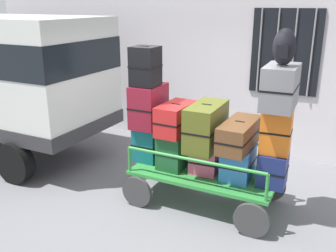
{
  "coord_description": "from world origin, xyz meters",
  "views": [
    {
      "loc": [
        2.07,
        -4.56,
        2.85
      ],
      "look_at": [
        -0.31,
        0.16,
        1.12
      ],
      "focal_mm": 40.55,
      "sensor_mm": 36.0,
      "label": 1
    }
  ],
  "objects_px": {
    "suitcase_right_middle": "(276,131)",
    "suitcase_center_bottom": "(205,160)",
    "suitcase_midright_bottom": "(238,162)",
    "suitcase_left_bottom": "(148,144)",
    "luggage_cart": "(205,178)",
    "suitcase_midright_middle": "(239,135)",
    "suitcase_center_middle": "(206,126)",
    "suitcase_left_top": "(145,66)",
    "suitcase_left_middle": "(149,106)",
    "suitcase_right_bottom": "(272,169)",
    "suitcase_right_top": "(280,87)",
    "suitcase_midleft_bottom": "(175,150)",
    "backpack": "(284,47)",
    "suitcase_midleft_middle": "(176,119)"
  },
  "relations": [
    {
      "from": "suitcase_right_middle",
      "to": "suitcase_center_bottom",
      "type": "bearing_deg",
      "value": -178.23
    },
    {
      "from": "luggage_cart",
      "to": "suitcase_center_middle",
      "type": "height_order",
      "value": "suitcase_center_middle"
    },
    {
      "from": "suitcase_midleft_middle",
      "to": "backpack",
      "type": "relative_size",
      "value": 1.65
    },
    {
      "from": "suitcase_left_top",
      "to": "suitcase_right_top",
      "type": "distance_m",
      "value": 1.9
    },
    {
      "from": "suitcase_left_bottom",
      "to": "suitcase_midright_middle",
      "type": "distance_m",
      "value": 1.47
    },
    {
      "from": "suitcase_midright_bottom",
      "to": "suitcase_left_bottom",
      "type": "bearing_deg",
      "value": -178.75
    },
    {
      "from": "luggage_cart",
      "to": "suitcase_center_middle",
      "type": "xyz_separation_m",
      "value": [
        -0.0,
        -0.02,
        0.8
      ]
    },
    {
      "from": "suitcase_midright_middle",
      "to": "suitcase_right_middle",
      "type": "distance_m",
      "value": 0.49
    },
    {
      "from": "suitcase_left_bottom",
      "to": "suitcase_left_middle",
      "type": "relative_size",
      "value": 0.84
    },
    {
      "from": "suitcase_left_bottom",
      "to": "suitcase_right_top",
      "type": "height_order",
      "value": "suitcase_right_top"
    },
    {
      "from": "suitcase_midleft_bottom",
      "to": "suitcase_center_middle",
      "type": "height_order",
      "value": "suitcase_center_middle"
    },
    {
      "from": "suitcase_midleft_middle",
      "to": "backpack",
      "type": "bearing_deg",
      "value": -1.75
    },
    {
      "from": "suitcase_right_bottom",
      "to": "suitcase_right_top",
      "type": "bearing_deg",
      "value": 90.0
    },
    {
      "from": "suitcase_midright_middle",
      "to": "suitcase_left_middle",
      "type": "bearing_deg",
      "value": 177.95
    },
    {
      "from": "suitcase_center_middle",
      "to": "suitcase_right_top",
      "type": "relative_size",
      "value": 1.14
    },
    {
      "from": "suitcase_midright_bottom",
      "to": "suitcase_midright_middle",
      "type": "height_order",
      "value": "suitcase_midright_middle"
    },
    {
      "from": "suitcase_left_bottom",
      "to": "suitcase_midleft_middle",
      "type": "xyz_separation_m",
      "value": [
        0.47,
        0.01,
        0.47
      ]
    },
    {
      "from": "luggage_cart",
      "to": "suitcase_center_bottom",
      "type": "relative_size",
      "value": 5.08
    },
    {
      "from": "suitcase_left_top",
      "to": "backpack",
      "type": "bearing_deg",
      "value": -0.25
    },
    {
      "from": "suitcase_right_bottom",
      "to": "backpack",
      "type": "bearing_deg",
      "value": -77.49
    },
    {
      "from": "suitcase_left_bottom",
      "to": "suitcase_left_top",
      "type": "height_order",
      "value": "suitcase_left_top"
    },
    {
      "from": "suitcase_midright_middle",
      "to": "backpack",
      "type": "relative_size",
      "value": 2.07
    },
    {
      "from": "suitcase_left_top",
      "to": "suitcase_right_bottom",
      "type": "distance_m",
      "value": 2.26
    },
    {
      "from": "suitcase_midleft_bottom",
      "to": "suitcase_center_bottom",
      "type": "bearing_deg",
      "value": -0.34
    },
    {
      "from": "suitcase_left_middle",
      "to": "suitcase_midleft_bottom",
      "type": "bearing_deg",
      "value": -6.16
    },
    {
      "from": "suitcase_midright_middle",
      "to": "backpack",
      "type": "height_order",
      "value": "backpack"
    },
    {
      "from": "suitcase_midright_bottom",
      "to": "suitcase_midleft_middle",
      "type": "bearing_deg",
      "value": -178.45
    },
    {
      "from": "suitcase_midright_bottom",
      "to": "suitcase_midright_middle",
      "type": "xyz_separation_m",
      "value": [
        0.0,
        -0.04,
        0.42
      ]
    },
    {
      "from": "luggage_cart",
      "to": "suitcase_midright_middle",
      "type": "bearing_deg",
      "value": -1.64
    },
    {
      "from": "suitcase_left_top",
      "to": "suitcase_midright_middle",
      "type": "bearing_deg",
      "value": 0.98
    },
    {
      "from": "suitcase_left_middle",
      "to": "suitcase_center_middle",
      "type": "bearing_deg",
      "value": -3.57
    },
    {
      "from": "suitcase_center_bottom",
      "to": "suitcase_center_middle",
      "type": "distance_m",
      "value": 0.51
    },
    {
      "from": "suitcase_left_middle",
      "to": "suitcase_right_top",
      "type": "height_order",
      "value": "suitcase_right_top"
    },
    {
      "from": "suitcase_center_middle",
      "to": "suitcase_midright_middle",
      "type": "distance_m",
      "value": 0.48
    },
    {
      "from": "suitcase_left_middle",
      "to": "suitcase_center_middle",
      "type": "height_order",
      "value": "suitcase_left_middle"
    },
    {
      "from": "suitcase_midleft_bottom",
      "to": "suitcase_left_middle",
      "type": "bearing_deg",
      "value": 173.84
    },
    {
      "from": "luggage_cart",
      "to": "suitcase_right_middle",
      "type": "bearing_deg",
      "value": 0.76
    },
    {
      "from": "suitcase_midright_bottom",
      "to": "suitcase_center_middle",
      "type": "bearing_deg",
      "value": -174.57
    },
    {
      "from": "suitcase_center_bottom",
      "to": "suitcase_midleft_bottom",
      "type": "bearing_deg",
      "value": 179.66
    },
    {
      "from": "suitcase_center_bottom",
      "to": "suitcase_center_middle",
      "type": "height_order",
      "value": "suitcase_center_middle"
    },
    {
      "from": "suitcase_center_middle",
      "to": "suitcase_midright_bottom",
      "type": "bearing_deg",
      "value": 5.43
    },
    {
      "from": "suitcase_midleft_bottom",
      "to": "suitcase_right_bottom",
      "type": "height_order",
      "value": "suitcase_midleft_bottom"
    },
    {
      "from": "suitcase_left_middle",
      "to": "suitcase_midleft_middle",
      "type": "height_order",
      "value": "suitcase_left_middle"
    },
    {
      "from": "suitcase_center_bottom",
      "to": "suitcase_right_bottom",
      "type": "relative_size",
      "value": 0.92
    },
    {
      "from": "suitcase_center_bottom",
      "to": "backpack",
      "type": "height_order",
      "value": "backpack"
    },
    {
      "from": "backpack",
      "to": "suitcase_left_bottom",
      "type": "bearing_deg",
      "value": 178.84
    },
    {
      "from": "suitcase_center_bottom",
      "to": "suitcase_midright_middle",
      "type": "distance_m",
      "value": 0.66
    },
    {
      "from": "suitcase_right_top",
      "to": "backpack",
      "type": "relative_size",
      "value": 1.66
    },
    {
      "from": "suitcase_right_top",
      "to": "luggage_cart",
      "type": "bearing_deg",
      "value": -178.59
    },
    {
      "from": "suitcase_left_bottom",
      "to": "suitcase_midright_bottom",
      "type": "xyz_separation_m",
      "value": [
        1.42,
        0.03,
        -0.04
      ]
    }
  ]
}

